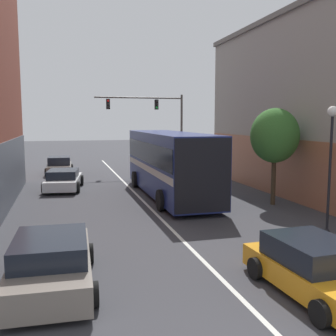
# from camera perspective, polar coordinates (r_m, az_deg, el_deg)

# --- Properties ---
(lane_center_line) EXTENTS (0.14, 43.86, 0.01)m
(lane_center_line) POSITION_cam_1_polar(r_m,az_deg,el_deg) (20.11, -3.38, -5.05)
(lane_center_line) COLOR silver
(lane_center_line) RESTS_ON ground_plane
(building_right_storefront) EXTENTS (7.84, 18.72, 10.01)m
(building_right_storefront) POSITION_cam_1_polar(r_m,az_deg,el_deg) (24.68, 23.24, 8.58)
(building_right_storefront) COLOR #9E998E
(building_right_storefront) RESTS_ON ground_plane
(bus) EXTENTS (2.92, 10.79, 3.51)m
(bus) POSITION_cam_1_polar(r_m,az_deg,el_deg) (21.53, 0.21, 1.06)
(bus) COLOR navy
(bus) RESTS_ON ground_plane
(hatchback_foreground) EXTENTS (2.21, 4.22, 1.30)m
(hatchback_foreground) POSITION_cam_1_polar(r_m,az_deg,el_deg) (10.41, 20.67, -13.53)
(hatchback_foreground) COLOR orange
(hatchback_foreground) RESTS_ON ground_plane
(parked_car_left_near) EXTENTS (2.51, 4.59, 1.23)m
(parked_car_left_near) POSITION_cam_1_polar(r_m,az_deg,el_deg) (24.61, -14.91, -1.65)
(parked_car_left_near) COLOR silver
(parked_car_left_near) RESTS_ON ground_plane
(parked_car_left_mid) EXTENTS (2.13, 4.15, 1.37)m
(parked_car_left_mid) POSITION_cam_1_polar(r_m,az_deg,el_deg) (31.82, -15.48, 0.32)
(parked_car_left_mid) COLOR slate
(parked_car_left_mid) RESTS_ON ground_plane
(parked_car_left_far) EXTENTS (2.28, 4.60, 1.34)m
(parked_car_left_far) POSITION_cam_1_polar(r_m,az_deg,el_deg) (10.54, -16.54, -12.96)
(parked_car_left_far) COLOR slate
(parked_car_left_far) RESTS_ON ground_plane
(traffic_signal_gantry) EXTENTS (7.17, 0.36, 6.26)m
(traffic_signal_gantry) POSITION_cam_1_polar(r_m,az_deg,el_deg) (32.06, -1.64, 7.53)
(traffic_signal_gantry) COLOR #514C47
(traffic_signal_gantry) RESTS_ON ground_plane
(street_lamp) EXTENTS (0.39, 0.39, 4.70)m
(street_lamp) POSITION_cam_1_polar(r_m,az_deg,el_deg) (15.66, 22.56, 2.47)
(street_lamp) COLOR black
(street_lamp) RESTS_ON ground_plane
(street_tree_near) EXTENTS (2.43, 2.19, 4.77)m
(street_tree_near) POSITION_cam_1_polar(r_m,az_deg,el_deg) (19.96, 15.24, 4.52)
(street_tree_near) COLOR #3D2D1E
(street_tree_near) RESTS_ON ground_plane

